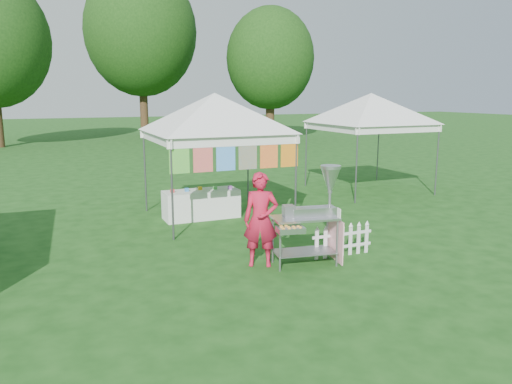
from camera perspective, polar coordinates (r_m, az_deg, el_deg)
name	(u,v)px	position (r m, az deg, el deg)	size (l,w,h in m)	color
ground	(279,261)	(9.12, 2.63, -7.89)	(120.00, 120.00, 0.00)	#164313
canopy_main	(215,93)	(11.86, -4.76, 11.17)	(4.24, 4.24, 3.45)	#59595E
canopy_right	(371,93)	(15.77, 13.04, 10.92)	(4.24, 4.24, 3.45)	#59595E
tree_mid	(141,32)	(36.62, -13.04, 17.39)	(7.60, 7.60, 11.52)	#3B2A15
tree_right	(270,59)	(32.86, 1.65, 14.99)	(5.60, 5.60, 8.42)	#3B2A15
donut_cart	(315,207)	(8.77, 6.80, -1.75)	(1.36, 0.84, 1.75)	gray
vendor	(261,220)	(8.67, 0.55, -3.18)	(0.60, 0.40, 1.66)	red
picket_fence	(342,241)	(9.44, 9.82, -5.56)	(1.26, 0.04, 0.56)	white
display_table	(201,204)	(12.19, -6.28, -1.39)	(1.80, 0.70, 0.69)	white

